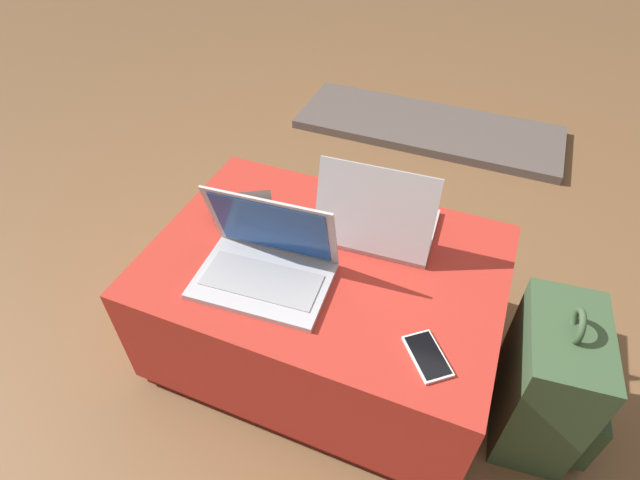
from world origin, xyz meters
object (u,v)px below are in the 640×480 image
at_px(cell_phone, 427,356).
at_px(laptop_near, 266,262).
at_px(backpack, 549,385).
at_px(laptop_far, 377,221).
at_px(wrist_brace, 242,205).

bearing_deg(cell_phone, laptop_near, -50.65).
distance_m(cell_phone, backpack, 0.44).
xyz_separation_m(laptop_near, cell_phone, (0.47, -0.09, -0.05)).
bearing_deg(laptop_far, cell_phone, 120.49).
bearing_deg(laptop_near, laptop_far, 45.86).
distance_m(laptop_near, cell_phone, 0.48).
bearing_deg(wrist_brace, backpack, -6.04).
bearing_deg(laptop_far, laptop_near, 46.82).
height_order(laptop_near, wrist_brace, laptop_near).
xyz_separation_m(cell_phone, wrist_brace, (-0.65, 0.29, 0.03)).
bearing_deg(backpack, cell_phone, 114.61).
bearing_deg(laptop_far, backpack, 159.95).
xyz_separation_m(laptop_near, wrist_brace, (-0.18, 0.20, -0.01)).
distance_m(laptop_far, cell_phone, 0.44).
xyz_separation_m(laptop_far, cell_phone, (0.24, -0.36, -0.05)).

